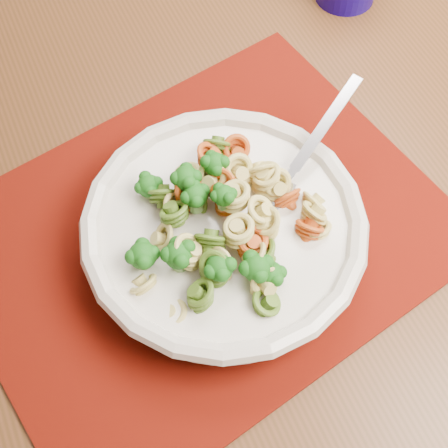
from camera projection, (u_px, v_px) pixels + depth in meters
name	position (u px, v px, depth m)	size (l,w,h in m)	color
dining_table	(120.00, 249.00, 0.74)	(1.38, 0.98, 0.77)	#4D2A15
placemat	(204.00, 234.00, 0.62)	(0.46, 0.36, 0.00)	#550E03
pasta_bowl	(224.00, 229.00, 0.59)	(0.27, 0.27, 0.05)	beige
pasta_broccoli_heap	(224.00, 221.00, 0.57)	(0.23, 0.23, 0.06)	#CFC266
fork	(279.00, 191.00, 0.59)	(0.19, 0.02, 0.01)	silver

